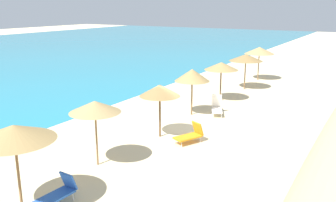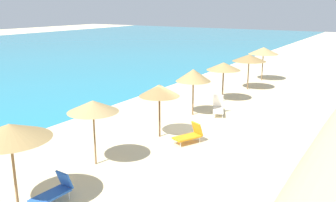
{
  "view_description": "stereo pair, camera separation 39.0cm",
  "coord_description": "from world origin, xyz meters",
  "px_view_note": "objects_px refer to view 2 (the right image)",
  "views": [
    {
      "loc": [
        -15.23,
        -8.39,
        6.09
      ],
      "look_at": [
        -0.28,
        0.4,
        1.56
      ],
      "focal_mm": 39.18,
      "sensor_mm": 36.0,
      "label": 1
    },
    {
      "loc": [
        -15.03,
        -8.72,
        6.09
      ],
      "look_at": [
        -0.28,
        0.4,
        1.56
      ],
      "focal_mm": 39.18,
      "sensor_mm": 36.0,
      "label": 2
    }
  ],
  "objects_px": {
    "beach_umbrella_7": "(249,58)",
    "lounge_chair_2": "(218,107)",
    "beach_umbrella_3": "(93,106)",
    "beach_umbrella_4": "(159,91)",
    "beach_umbrella_5": "(193,75)",
    "beach_umbrella_2": "(10,132)",
    "lounge_chair_0": "(190,135)",
    "lounge_chair_1": "(54,191)",
    "beach_umbrella_8": "(263,51)",
    "beach_umbrella_6": "(224,66)"
  },
  "relations": [
    {
      "from": "beach_umbrella_6",
      "to": "beach_umbrella_8",
      "type": "bearing_deg",
      "value": -0.27
    },
    {
      "from": "beach_umbrella_8",
      "to": "lounge_chair_0",
      "type": "distance_m",
      "value": 16.16
    },
    {
      "from": "beach_umbrella_8",
      "to": "beach_umbrella_7",
      "type": "bearing_deg",
      "value": -177.5
    },
    {
      "from": "beach_umbrella_7",
      "to": "beach_umbrella_4",
      "type": "bearing_deg",
      "value": 179.87
    },
    {
      "from": "beach_umbrella_3",
      "to": "lounge_chair_1",
      "type": "bearing_deg",
      "value": -162.42
    },
    {
      "from": "beach_umbrella_3",
      "to": "beach_umbrella_8",
      "type": "height_order",
      "value": "beach_umbrella_8"
    },
    {
      "from": "beach_umbrella_5",
      "to": "beach_umbrella_7",
      "type": "bearing_deg",
      "value": -2.72
    },
    {
      "from": "beach_umbrella_2",
      "to": "beach_umbrella_6",
      "type": "xyz_separation_m",
      "value": [
        15.6,
        -0.02,
        -0.22
      ]
    },
    {
      "from": "beach_umbrella_7",
      "to": "beach_umbrella_8",
      "type": "relative_size",
      "value": 0.95
    },
    {
      "from": "beach_umbrella_3",
      "to": "beach_umbrella_4",
      "type": "xyz_separation_m",
      "value": [
        3.97,
        -0.44,
        -0.11
      ]
    },
    {
      "from": "beach_umbrella_3",
      "to": "beach_umbrella_5",
      "type": "relative_size",
      "value": 0.98
    },
    {
      "from": "lounge_chair_1",
      "to": "lounge_chair_0",
      "type": "bearing_deg",
      "value": -96.25
    },
    {
      "from": "beach_umbrella_8",
      "to": "beach_umbrella_2",
      "type": "bearing_deg",
      "value": 179.86
    },
    {
      "from": "beach_umbrella_6",
      "to": "beach_umbrella_7",
      "type": "distance_m",
      "value": 4.21
    },
    {
      "from": "beach_umbrella_3",
      "to": "lounge_chair_1",
      "type": "relative_size",
      "value": 1.86
    },
    {
      "from": "beach_umbrella_6",
      "to": "beach_umbrella_8",
      "type": "xyz_separation_m",
      "value": [
        8.11,
        -0.04,
        0.18
      ]
    },
    {
      "from": "beach_umbrella_4",
      "to": "lounge_chair_2",
      "type": "distance_m",
      "value": 5.24
    },
    {
      "from": "beach_umbrella_3",
      "to": "lounge_chair_0",
      "type": "xyz_separation_m",
      "value": [
        4.03,
        -2.05,
        -1.99
      ]
    },
    {
      "from": "beach_umbrella_4",
      "to": "lounge_chair_1",
      "type": "distance_m",
      "value": 7.13
    },
    {
      "from": "beach_umbrella_6",
      "to": "lounge_chair_0",
      "type": "height_order",
      "value": "beach_umbrella_6"
    },
    {
      "from": "beach_umbrella_2",
      "to": "lounge_chair_0",
      "type": "relative_size",
      "value": 1.87
    },
    {
      "from": "beach_umbrella_6",
      "to": "lounge_chair_2",
      "type": "distance_m",
      "value": 3.72
    },
    {
      "from": "beach_umbrella_3",
      "to": "beach_umbrella_8",
      "type": "relative_size",
      "value": 0.94
    },
    {
      "from": "beach_umbrella_2",
      "to": "beach_umbrella_6",
      "type": "distance_m",
      "value": 15.6
    },
    {
      "from": "beach_umbrella_2",
      "to": "beach_umbrella_4",
      "type": "height_order",
      "value": "beach_umbrella_2"
    },
    {
      "from": "lounge_chair_1",
      "to": "beach_umbrella_5",
      "type": "bearing_deg",
      "value": -82.6
    },
    {
      "from": "beach_umbrella_2",
      "to": "beach_umbrella_8",
      "type": "xyz_separation_m",
      "value": [
        23.71,
        -0.06,
        -0.04
      ]
    },
    {
      "from": "beach_umbrella_3",
      "to": "beach_umbrella_6",
      "type": "height_order",
      "value": "beach_umbrella_3"
    },
    {
      "from": "beach_umbrella_6",
      "to": "lounge_chair_1",
      "type": "relative_size",
      "value": 1.83
    },
    {
      "from": "beach_umbrella_4",
      "to": "lounge_chair_2",
      "type": "relative_size",
      "value": 1.74
    },
    {
      "from": "beach_umbrella_2",
      "to": "lounge_chair_0",
      "type": "height_order",
      "value": "beach_umbrella_2"
    },
    {
      "from": "beach_umbrella_7",
      "to": "lounge_chair_1",
      "type": "relative_size",
      "value": 1.88
    },
    {
      "from": "beach_umbrella_8",
      "to": "lounge_chair_1",
      "type": "bearing_deg",
      "value": -178.43
    },
    {
      "from": "beach_umbrella_7",
      "to": "lounge_chair_2",
      "type": "height_order",
      "value": "beach_umbrella_7"
    },
    {
      "from": "beach_umbrella_8",
      "to": "lounge_chair_1",
      "type": "height_order",
      "value": "beach_umbrella_8"
    },
    {
      "from": "lounge_chair_1",
      "to": "beach_umbrella_3",
      "type": "bearing_deg",
      "value": -69.4
    },
    {
      "from": "beach_umbrella_3",
      "to": "beach_umbrella_7",
      "type": "xyz_separation_m",
      "value": [
        16.05,
        -0.46,
        -0.01
      ]
    },
    {
      "from": "beach_umbrella_4",
      "to": "beach_umbrella_5",
      "type": "height_order",
      "value": "beach_umbrella_5"
    },
    {
      "from": "beach_umbrella_4",
      "to": "beach_umbrella_3",
      "type": "bearing_deg",
      "value": 173.73
    },
    {
      "from": "beach_umbrella_2",
      "to": "beach_umbrella_5",
      "type": "distance_m",
      "value": 11.77
    },
    {
      "from": "beach_umbrella_2",
      "to": "beach_umbrella_6",
      "type": "relative_size",
      "value": 1.08
    },
    {
      "from": "lounge_chair_2",
      "to": "beach_umbrella_5",
      "type": "bearing_deg",
      "value": 7.91
    },
    {
      "from": "beach_umbrella_7",
      "to": "beach_umbrella_5",
      "type": "bearing_deg",
      "value": 177.28
    },
    {
      "from": "lounge_chair_1",
      "to": "beach_umbrella_4",
      "type": "bearing_deg",
      "value": -82.98
    },
    {
      "from": "beach_umbrella_7",
      "to": "lounge_chair_1",
      "type": "distance_m",
      "value": 19.05
    },
    {
      "from": "beach_umbrella_4",
      "to": "beach_umbrella_7",
      "type": "relative_size",
      "value": 0.97
    },
    {
      "from": "beach_umbrella_7",
      "to": "lounge_chair_0",
      "type": "bearing_deg",
      "value": -172.49
    },
    {
      "from": "beach_umbrella_3",
      "to": "beach_umbrella_7",
      "type": "height_order",
      "value": "beach_umbrella_7"
    },
    {
      "from": "beach_umbrella_5",
      "to": "lounge_chair_1",
      "type": "xyz_separation_m",
      "value": [
        -10.91,
        -0.84,
        -1.9
      ]
    },
    {
      "from": "beach_umbrella_2",
      "to": "beach_umbrella_4",
      "type": "bearing_deg",
      "value": -1.51
    }
  ]
}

